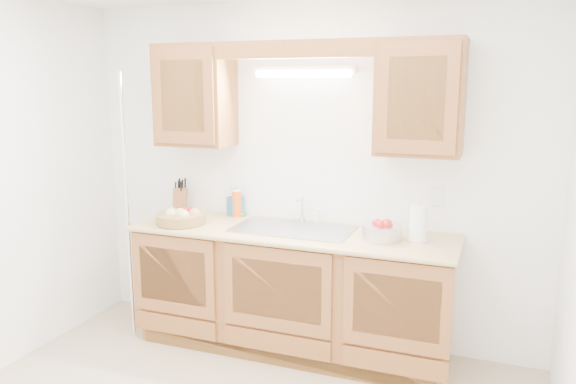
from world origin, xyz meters
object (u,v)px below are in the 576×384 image
at_px(fruit_basket, 181,217).
at_px(knife_block, 180,200).
at_px(paper_towel, 418,224).
at_px(apple_bowl, 382,231).

xyz_separation_m(fruit_basket, knife_block, (-0.20, 0.32, 0.05)).
distance_m(fruit_basket, paper_towel, 1.71).
height_order(knife_block, paper_towel, paper_towel).
bearing_deg(apple_bowl, fruit_basket, -176.09).
distance_m(fruit_basket, knife_block, 0.38).
bearing_deg(fruit_basket, paper_towel, 4.67).
bearing_deg(apple_bowl, paper_towel, 9.49).
bearing_deg(apple_bowl, knife_block, 172.60).
xyz_separation_m(knife_block, paper_towel, (1.90, -0.18, 0.02)).
relative_size(fruit_basket, paper_towel, 1.51).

